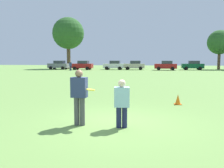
{
  "coord_description": "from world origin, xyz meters",
  "views": [
    {
      "loc": [
        0.94,
        -7.6,
        2.08
      ],
      "look_at": [
        -0.42,
        2.07,
        1.07
      ],
      "focal_mm": 38.17,
      "sensor_mm": 36.0,
      "label": 1
    }
  ],
  "objects_px": {
    "player_defender": "(122,101)",
    "parked_car_center": "(114,65)",
    "parked_car_mid_right": "(135,65)",
    "frisbee": "(91,90)",
    "parked_car_near_left": "(59,65)",
    "traffic_cone": "(178,100)",
    "parked_car_near_right": "(166,65)",
    "player_thrower": "(79,94)",
    "parked_car_mid_left": "(82,65)",
    "parked_car_far_right": "(193,65)",
    "bystander_sideline_watcher": "(70,65)"
  },
  "relations": [
    {
      "from": "player_thrower",
      "to": "parked_car_mid_left",
      "type": "bearing_deg",
      "value": 104.87
    },
    {
      "from": "parked_car_mid_left",
      "to": "player_thrower",
      "type": "bearing_deg",
      "value": -75.13
    },
    {
      "from": "parked_car_center",
      "to": "parked_car_near_left",
      "type": "bearing_deg",
      "value": -178.14
    },
    {
      "from": "bystander_sideline_watcher",
      "to": "parked_car_center",
      "type": "bearing_deg",
      "value": 36.14
    },
    {
      "from": "player_thrower",
      "to": "parked_car_near_left",
      "type": "relative_size",
      "value": 0.41
    },
    {
      "from": "player_thrower",
      "to": "traffic_cone",
      "type": "xyz_separation_m",
      "value": [
        3.55,
        4.0,
        -0.76
      ]
    },
    {
      "from": "player_defender",
      "to": "parked_car_near_right",
      "type": "height_order",
      "value": "parked_car_near_right"
    },
    {
      "from": "parked_car_far_right",
      "to": "bystander_sideline_watcher",
      "type": "xyz_separation_m",
      "value": [
        -23.1,
        -6.38,
        0.06
      ]
    },
    {
      "from": "frisbee",
      "to": "parked_car_mid_right",
      "type": "bearing_deg",
      "value": 90.7
    },
    {
      "from": "player_defender",
      "to": "parked_car_center",
      "type": "height_order",
      "value": "parked_car_center"
    },
    {
      "from": "parked_car_center",
      "to": "parked_car_far_right",
      "type": "xyz_separation_m",
      "value": [
        15.64,
        0.94,
        0.0
      ]
    },
    {
      "from": "frisbee",
      "to": "parked_car_near_right",
      "type": "height_order",
      "value": "parked_car_near_right"
    },
    {
      "from": "frisbee",
      "to": "parked_car_mid_right",
      "type": "height_order",
      "value": "parked_car_mid_right"
    },
    {
      "from": "parked_car_center",
      "to": "bystander_sideline_watcher",
      "type": "relative_size",
      "value": 2.43
    },
    {
      "from": "traffic_cone",
      "to": "parked_car_near_right",
      "type": "distance_m",
      "value": 35.96
    },
    {
      "from": "parked_car_near_right",
      "to": "parked_car_center",
      "type": "bearing_deg",
      "value": 173.66
    },
    {
      "from": "parked_car_far_right",
      "to": "parked_car_center",
      "type": "bearing_deg",
      "value": -176.57
    },
    {
      "from": "frisbee",
      "to": "bystander_sideline_watcher",
      "type": "xyz_separation_m",
      "value": [
        -12.11,
        35.67,
        -0.17
      ]
    },
    {
      "from": "parked_car_near_left",
      "to": "parked_car_center",
      "type": "xyz_separation_m",
      "value": [
        11.64,
        0.38,
        0.0
      ]
    },
    {
      "from": "parked_car_mid_right",
      "to": "frisbee",
      "type": "bearing_deg",
      "value": -89.3
    },
    {
      "from": "parked_car_mid_left",
      "to": "player_defender",
      "type": "bearing_deg",
      "value": -73.36
    },
    {
      "from": "player_defender",
      "to": "parked_car_center",
      "type": "distance_m",
      "value": 41.48
    },
    {
      "from": "frisbee",
      "to": "bystander_sideline_watcher",
      "type": "relative_size",
      "value": 0.16
    },
    {
      "from": "bystander_sideline_watcher",
      "to": "parked_car_near_left",
      "type": "bearing_deg",
      "value": 129.6
    },
    {
      "from": "player_defender",
      "to": "parked_car_mid_left",
      "type": "bearing_deg",
      "value": 106.64
    },
    {
      "from": "player_defender",
      "to": "parked_car_far_right",
      "type": "xyz_separation_m",
      "value": [
        10.03,
        42.04,
        0.11
      ]
    },
    {
      "from": "traffic_cone",
      "to": "parked_car_mid_right",
      "type": "distance_m",
      "value": 37.27
    },
    {
      "from": "parked_car_near_right",
      "to": "parked_car_mid_left",
      "type": "bearing_deg",
      "value": -179.32
    },
    {
      "from": "parked_car_near_right",
      "to": "traffic_cone",
      "type": "bearing_deg",
      "value": -93.82
    },
    {
      "from": "parked_car_center",
      "to": "parked_car_far_right",
      "type": "bearing_deg",
      "value": 3.43
    },
    {
      "from": "frisbee",
      "to": "parked_car_near_left",
      "type": "relative_size",
      "value": 0.06
    },
    {
      "from": "traffic_cone",
      "to": "frisbee",
      "type": "bearing_deg",
      "value": -127.63
    },
    {
      "from": "parked_car_near_left",
      "to": "parked_car_mid_right",
      "type": "distance_m",
      "value": 15.8
    },
    {
      "from": "parked_car_center",
      "to": "traffic_cone",
      "type": "bearing_deg",
      "value": -78.08
    },
    {
      "from": "traffic_cone",
      "to": "bystander_sideline_watcher",
      "type": "bearing_deg",
      "value": 115.81
    },
    {
      "from": "parked_car_near_left",
      "to": "frisbee",
      "type": "bearing_deg",
      "value": -68.2
    },
    {
      "from": "parked_car_mid_right",
      "to": "parked_car_near_left",
      "type": "bearing_deg",
      "value": -178.36
    },
    {
      "from": "parked_car_mid_left",
      "to": "bystander_sideline_watcher",
      "type": "xyz_separation_m",
      "value": [
        -1.18,
        -4.11,
        0.06
      ]
    },
    {
      "from": "traffic_cone",
      "to": "parked_car_near_left",
      "type": "xyz_separation_m",
      "value": [
        -19.46,
        36.63,
        0.69
      ]
    },
    {
      "from": "traffic_cone",
      "to": "parked_car_center",
      "type": "relative_size",
      "value": 0.11
    },
    {
      "from": "frisbee",
      "to": "parked_car_far_right",
      "type": "height_order",
      "value": "parked_car_far_right"
    },
    {
      "from": "player_defender",
      "to": "parked_car_mid_left",
      "type": "height_order",
      "value": "parked_car_mid_left"
    },
    {
      "from": "player_thrower",
      "to": "bystander_sideline_watcher",
      "type": "bearing_deg",
      "value": 108.23
    },
    {
      "from": "player_thrower",
      "to": "parked_car_near_right",
      "type": "height_order",
      "value": "parked_car_near_right"
    },
    {
      "from": "player_thrower",
      "to": "player_defender",
      "type": "bearing_deg",
      "value": -3.94
    },
    {
      "from": "player_thrower",
      "to": "parked_car_center",
      "type": "bearing_deg",
      "value": 95.93
    },
    {
      "from": "traffic_cone",
      "to": "parked_car_mid_left",
      "type": "relative_size",
      "value": 0.11
    },
    {
      "from": "parked_car_mid_left",
      "to": "bystander_sideline_watcher",
      "type": "distance_m",
      "value": 4.28
    },
    {
      "from": "player_defender",
      "to": "parked_car_center",
      "type": "relative_size",
      "value": 0.35
    },
    {
      "from": "traffic_cone",
      "to": "parked_car_near_right",
      "type": "relative_size",
      "value": 0.11
    }
  ]
}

